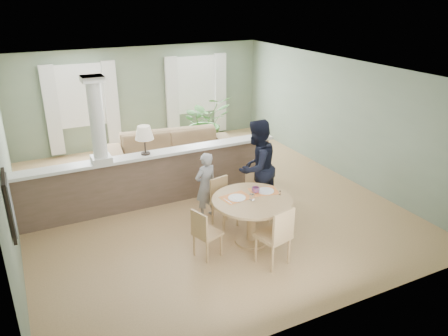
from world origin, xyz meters
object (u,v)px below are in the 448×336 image
chair_side (204,232)px  chair_far_boy (223,200)px  child_person (206,186)px  houseplant (206,122)px  sofa (173,152)px  chair_near (277,234)px  chair_far_man (257,192)px  dining_table (252,208)px  man_person (256,167)px

chair_side → chair_far_boy: bearing=-59.8°
child_person → houseplant: bearing=-127.8°
sofa → chair_near: 4.52m
houseplant → chair_far_man: houseplant is taller
chair_far_man → chair_near: size_ratio=0.94×
child_person → sofa: bearing=-109.7°
dining_table → chair_near: chair_near is taller
houseplant → child_person: houseplant is taller
dining_table → chair_far_man: chair_far_man is taller
houseplant → dining_table: size_ratio=1.07×
sofa → houseplant: (1.39, 1.15, 0.28)m
chair_near → chair_far_man: bearing=-122.7°
chair_far_man → man_person: man_person is taller
chair_far_man → child_person: 0.99m
chair_side → man_person: (1.55, 1.01, 0.47)m
chair_side → child_person: size_ratio=0.65×
houseplant → chair_far_man: bearing=-100.7°
chair_far_boy → chair_side: 1.15m
chair_far_boy → man_person: man_person is taller
sofa → chair_far_man: (0.60, -3.01, 0.08)m
man_person → chair_near: bearing=47.9°
chair_far_man → man_person: bearing=81.3°
chair_side → man_person: man_person is taller
chair_near → chair_side: bearing=-50.7°
sofa → chair_far_man: size_ratio=3.21×
chair_far_man → sofa: bearing=115.7°
chair_far_man → chair_side: bearing=-136.8°
sofa → chair_far_man: chair_far_man is taller
chair_far_boy → houseplant: bearing=57.6°
sofa → chair_side: sofa is taller
man_person → sofa: bearing=-98.3°
chair_side → chair_far_man: bearing=-79.9°
sofa → dining_table: 3.74m
sofa → dining_table: dining_table is taller
dining_table → chair_near: size_ratio=1.34×
dining_table → chair_side: size_ratio=1.59×
chair_side → dining_table: bearing=-103.8°
houseplant → man_person: size_ratio=0.78×
dining_table → man_person: 1.16m
dining_table → man_person: (0.62, 0.93, 0.28)m
chair_far_man → man_person: 0.47m
chair_near → child_person: child_person is taller
sofa → man_person: man_person is taller
chair_far_man → chair_side: (-1.46, -0.80, -0.06)m
chair_far_boy → child_person: child_person is taller
dining_table → child_person: child_person is taller
dining_table → chair_near: bearing=-90.1°
dining_table → child_person: bearing=106.0°
houseplant → chair_far_boy: size_ratio=1.61×
houseplant → dining_table: houseplant is taller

